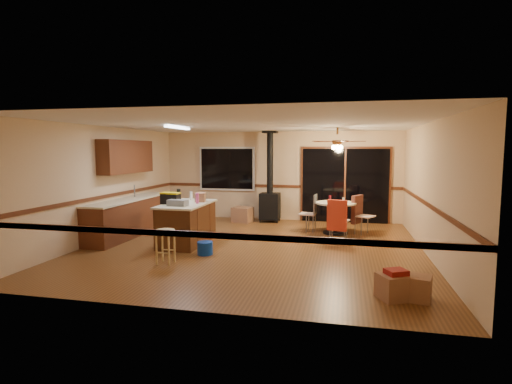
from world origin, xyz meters
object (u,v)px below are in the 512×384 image
(wood_stove, at_px, (270,197))
(chair_left, at_px, (312,209))
(toolbox_black, at_px, (171,199))
(bar_stool, at_px, (166,247))
(dining_table, at_px, (336,212))
(box_under_window, at_px, (242,215))
(box_corner_a, at_px, (396,287))
(blue_bucket, at_px, (205,248))
(box_corner_b, at_px, (415,287))
(kitchen_island, at_px, (187,223))
(chair_right, at_px, (358,210))
(chair_near, at_px, (337,215))
(toolbox_grey, at_px, (178,203))

(wood_stove, xyz_separation_m, chair_left, (1.30, -1.17, -0.14))
(toolbox_black, bearing_deg, bar_stool, -69.58)
(dining_table, relative_size, chair_left, 1.91)
(toolbox_black, distance_m, box_under_window, 3.21)
(box_corner_a, bearing_deg, chair_left, 109.09)
(toolbox_black, bearing_deg, chair_left, 35.74)
(box_corner_a, bearing_deg, wood_stove, 116.88)
(wood_stove, xyz_separation_m, bar_stool, (-1.08, -4.61, -0.42))
(blue_bucket, height_order, box_corner_b, box_corner_b)
(blue_bucket, xyz_separation_m, chair_left, (1.88, 2.70, 0.46))
(kitchen_island, xyz_separation_m, chair_right, (3.73, 1.93, 0.14))
(toolbox_black, relative_size, chair_left, 0.77)
(chair_left, bearing_deg, dining_table, -8.55)
(bar_stool, height_order, box_corner_b, bar_stool)
(blue_bucket, relative_size, box_corner_a, 0.68)
(toolbox_black, distance_m, box_corner_a, 5.03)
(kitchen_island, xyz_separation_m, box_corner_a, (4.11, -2.49, -0.28))
(kitchen_island, xyz_separation_m, bar_stool, (0.22, -1.56, -0.14))
(dining_table, distance_m, chair_near, 0.88)
(kitchen_island, relative_size, chair_left, 3.26)
(kitchen_island, height_order, chair_right, chair_right)
(bar_stool, xyz_separation_m, box_corner_b, (4.14, -0.90, -0.14))
(dining_table, height_order, chair_left, chair_left)
(wood_stove, relative_size, bar_stool, 4.03)
(toolbox_grey, distance_m, bar_stool, 1.34)
(chair_near, bearing_deg, bar_stool, -140.65)
(toolbox_grey, distance_m, dining_table, 3.92)
(toolbox_grey, height_order, chair_right, toolbox_grey)
(chair_near, bearing_deg, toolbox_grey, -157.83)
(wood_stove, relative_size, box_corner_a, 5.56)
(chair_near, bearing_deg, wood_stove, 132.28)
(wood_stove, xyz_separation_m, box_corner_a, (2.81, -5.54, -0.56))
(dining_table, relative_size, chair_near, 1.41)
(box_under_window, bearing_deg, chair_left, -24.35)
(box_under_window, bearing_deg, kitchen_island, -101.03)
(box_under_window, height_order, box_corner_b, box_under_window)
(wood_stove, distance_m, box_under_window, 0.94)
(toolbox_grey, height_order, dining_table, toolbox_grey)
(dining_table, bearing_deg, toolbox_grey, -145.52)
(toolbox_black, distance_m, chair_near, 3.72)
(wood_stove, bearing_deg, box_corner_a, -63.12)
(dining_table, xyz_separation_m, box_corner_a, (0.92, -4.28, -0.36))
(blue_bucket, bearing_deg, chair_right, 42.33)
(dining_table, height_order, box_corner_a, dining_table)
(bar_stool, xyz_separation_m, chair_near, (3.02, 2.48, 0.28))
(blue_bucket, bearing_deg, wood_stove, 81.39)
(dining_table, height_order, chair_near, chair_near)
(dining_table, height_order, chair_right, chair_right)
(bar_stool, distance_m, blue_bucket, 0.91)
(chair_near, height_order, box_corner_a, chair_near)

